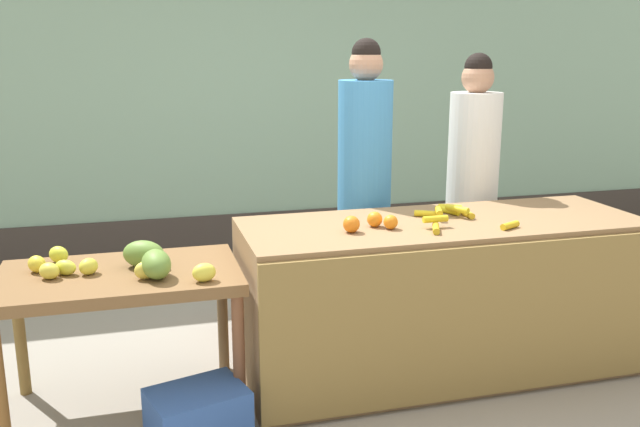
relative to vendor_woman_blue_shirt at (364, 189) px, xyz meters
name	(u,v)px	position (x,y,z in m)	size (l,w,h in m)	color
ground_plane	(357,377)	(-0.25, -0.65, -0.96)	(24.00, 24.00, 0.00)	gray
market_wall_back	(262,100)	(-0.25, 2.11, 0.42)	(9.38, 0.23, 2.81)	#8CB299
fruit_stall_counter	(442,297)	(0.25, -0.66, -0.51)	(2.26, 0.83, 0.89)	olive
side_table_wooden	(121,289)	(-1.51, -0.65, -0.30)	(1.18, 0.71, 0.74)	brown
banana_bunch_pile	(452,215)	(0.30, -0.64, -0.04)	(0.52, 0.57, 0.07)	gold
orange_pile	(370,222)	(-0.22, -0.72, -0.02)	(0.31, 0.16, 0.09)	orange
mango_papaya_pile	(130,262)	(-1.45, -0.69, -0.15)	(0.91, 0.61, 0.14)	yellow
vendor_woman_blue_shirt	(364,189)	(0.00, 0.00, 0.00)	(0.34, 0.34, 1.89)	#33333D
vendor_woman_white_shirt	(472,189)	(0.77, 0.02, -0.05)	(0.34, 0.34, 1.80)	#33333D
produce_crate	(198,416)	(-1.18, -1.06, -0.83)	(0.44, 0.32, 0.26)	#3359A5
produce_sack	(259,292)	(-0.67, 0.16, -0.68)	(0.36, 0.30, 0.54)	maroon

